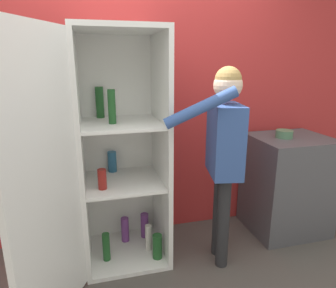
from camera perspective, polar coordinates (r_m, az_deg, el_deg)
wall_back at (r=2.70m, az=-5.52°, el=8.31°), size 7.00×0.06×2.55m
refrigerator at (r=2.31m, az=-11.30°, el=-2.55°), size 1.00×1.23×1.85m
person at (r=2.30m, az=10.57°, el=0.22°), size 0.66×0.50×1.58m
counter at (r=3.13m, az=21.70°, el=-7.11°), size 0.70×0.61×0.93m
bowl at (r=2.93m, az=21.26°, el=1.81°), size 0.15×0.15×0.07m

